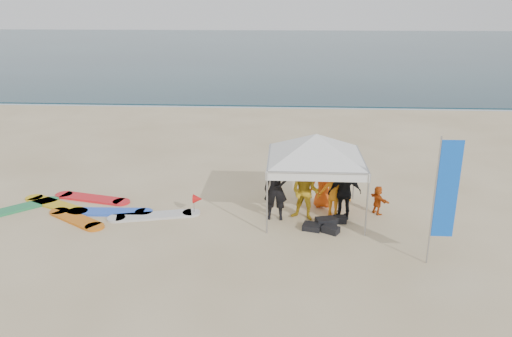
{
  "coord_description": "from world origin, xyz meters",
  "views": [
    {
      "loc": [
        1.86,
        -11.96,
        6.09
      ],
      "look_at": [
        0.96,
        2.6,
        1.2
      ],
      "focal_mm": 35.0,
      "sensor_mm": 36.0,
      "label": 1
    }
  ],
  "objects": [
    {
      "name": "ground",
      "position": [
        0.0,
        0.0,
        0.0
      ],
      "size": [
        120.0,
        120.0,
        0.0
      ],
      "primitive_type": "plane",
      "color": "beige",
      "rests_on": "ground"
    },
    {
      "name": "feather_flag",
      "position": [
        5.61,
        -0.85,
        1.89
      ],
      "size": [
        0.55,
        0.04,
        3.22
      ],
      "color": "#A5A5A8",
      "rests_on": "ground"
    },
    {
      "name": "person_yellow",
      "position": [
        2.45,
        1.59,
        0.86
      ],
      "size": [
        1.0,
        0.89,
        1.71
      ],
      "primitive_type": "imported",
      "rotation": [
        0.0,
        0.0,
        -0.34
      ],
      "color": "#BB911A",
      "rests_on": "ground"
    },
    {
      "name": "person_orange_a",
      "position": [
        3.32,
        1.9,
        0.77
      ],
      "size": [
        1.1,
        0.77,
        1.55
      ],
      "primitive_type": "imported",
      "rotation": [
        0.0,
        0.0,
        2.93
      ],
      "color": "orange",
      "rests_on": "ground"
    },
    {
      "name": "surfboard_spread",
      "position": [
        -4.23,
        1.82,
        0.04
      ],
      "size": [
        6.3,
        2.84,
        0.07
      ],
      "color": "gold",
      "rests_on": "ground"
    },
    {
      "name": "marker_pennant",
      "position": [
        -0.73,
        1.73,
        0.49
      ],
      "size": [
        0.28,
        0.28,
        0.64
      ],
      "color": "#A5A5A8",
      "rests_on": "ground"
    },
    {
      "name": "shoreline_foam",
      "position": [
        0.0,
        18.2,
        0.0
      ],
      "size": [
        160.0,
        1.2,
        0.01
      ],
      "primitive_type": "cube",
      "color": "silver",
      "rests_on": "ground"
    },
    {
      "name": "person_black_b",
      "position": [
        3.6,
        1.67,
        0.83
      ],
      "size": [
        1.01,
        0.51,
        1.66
      ],
      "primitive_type": "imported",
      "rotation": [
        0.0,
        0.0,
        3.26
      ],
      "color": "black",
      "rests_on": "ground"
    },
    {
      "name": "person_black_a",
      "position": [
        1.6,
        1.56,
        0.94
      ],
      "size": [
        0.69,
        0.46,
        1.88
      ],
      "primitive_type": "imported",
      "rotation": [
        0.0,
        0.0,
        -0.01
      ],
      "color": "black",
      "rests_on": "ground"
    },
    {
      "name": "canopy_tent",
      "position": [
        2.73,
        1.92,
        2.49
      ],
      "size": [
        3.8,
        3.8,
        2.87
      ],
      "color": "#A5A5A8",
      "rests_on": "ground"
    },
    {
      "name": "person_seated",
      "position": [
        4.66,
        2.12,
        0.44
      ],
      "size": [
        0.61,
        0.84,
        0.88
      ],
      "primitive_type": "imported",
      "rotation": [
        0.0,
        0.0,
        2.06
      ],
      "color": "#CC5112",
      "rests_on": "ground"
    },
    {
      "name": "ocean",
      "position": [
        0.0,
        60.0,
        0.04
      ],
      "size": [
        160.0,
        84.0,
        0.08
      ],
      "primitive_type": "cube",
      "color": "#0C2633",
      "rests_on": "ground"
    },
    {
      "name": "gear_pile",
      "position": [
        3.03,
        1.03,
        0.1
      ],
      "size": [
        1.31,
        1.07,
        0.22
      ],
      "color": "black",
      "rests_on": "ground"
    },
    {
      "name": "person_orange_b",
      "position": [
        3.05,
        2.58,
        0.78
      ],
      "size": [
        0.81,
        0.57,
        1.56
      ],
      "primitive_type": "imported",
      "rotation": [
        0.0,
        0.0,
        3.25
      ],
      "color": "#E45214",
      "rests_on": "ground"
    }
  ]
}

